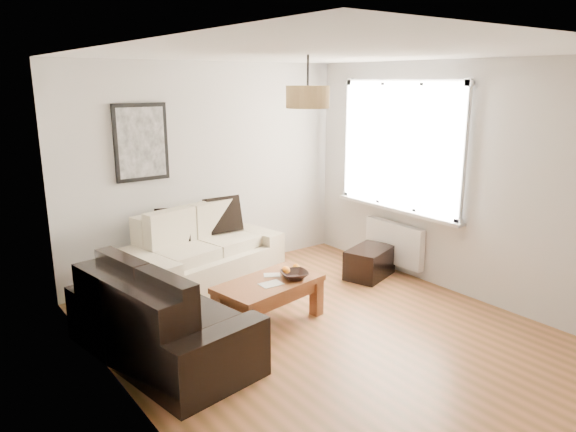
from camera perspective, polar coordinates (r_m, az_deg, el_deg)
floor at (r=5.31m, az=3.96°, el=-12.37°), size 4.50×4.50×0.00m
ceiling at (r=4.75m, az=4.52°, el=16.94°), size 3.80×4.50×0.00m
wall_back at (r=6.70m, az=-8.48°, el=4.88°), size 3.80×0.04×2.60m
wall_left at (r=3.93m, az=-17.28°, el=-2.28°), size 0.04×4.50×2.60m
wall_right at (r=6.25m, az=17.57°, el=3.70°), size 0.04×4.50×2.60m
window_bay at (r=6.67m, az=11.98°, el=7.29°), size 0.14×1.90×1.60m
radiator at (r=6.89m, az=11.24°, el=-2.84°), size 0.10×0.90×0.52m
poster at (r=6.26m, az=-15.40°, el=7.58°), size 0.62×0.04×0.87m
pendant_shade at (r=4.98m, az=2.11°, el=12.58°), size 0.40×0.40×0.20m
loveseat_cream at (r=6.32m, az=-9.12°, el=-3.69°), size 1.95×1.31×0.89m
sofa_leather at (r=4.87m, az=-13.40°, el=-10.11°), size 1.17×1.96×0.79m
coffee_table at (r=5.44m, az=-2.03°, el=-9.11°), size 1.16×0.76×0.44m
ottoman at (r=6.73m, az=8.69°, el=-4.92°), size 0.74×0.59×0.36m
cushion_left at (r=6.32m, az=-12.21°, el=-0.95°), size 0.41×0.28×0.40m
cushion_right at (r=6.61m, az=-6.93°, el=0.14°), size 0.45×0.16×0.44m
fruit_bowl at (r=5.42m, az=0.69°, el=-6.29°), size 0.34×0.34×0.07m
orange_a at (r=5.53m, az=-0.13°, el=-5.79°), size 0.08×0.08×0.07m
orange_b at (r=5.61m, az=0.87°, el=-5.50°), size 0.08×0.08×0.08m
orange_c at (r=5.51m, az=-0.26°, el=-5.85°), size 0.10×0.10×0.09m
papers at (r=5.27m, az=-1.83°, el=-7.26°), size 0.23×0.16×0.01m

